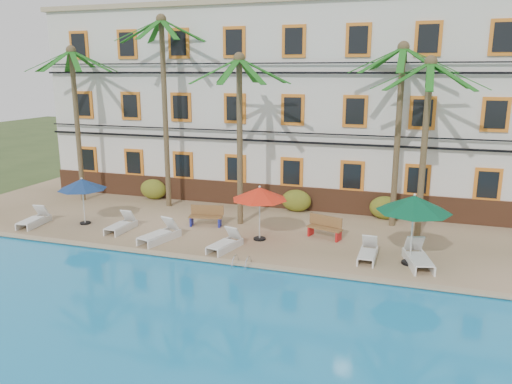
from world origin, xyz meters
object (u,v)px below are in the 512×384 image
(bench_left, at_px, (206,216))
(umbrella_blue, at_px, (82,184))
(palm_c, at_px, (240,116))
(palm_d, at_px, (399,110))
(bench_right, at_px, (326,227))
(umbrella_red, at_px, (260,194))
(palm_a, at_px, (75,103))
(lounger_b, at_px, (121,225))
(lounger_e, at_px, (368,252))
(lounger_c, at_px, (160,234))
(umbrella_green, at_px, (414,204))
(palm_e, at_px, (426,122))
(lounger_d, at_px, (225,243))
(lounger_a, at_px, (34,219))
(lounger_f, at_px, (418,257))
(palm_b, at_px, (164,88))
(pool_ladder, at_px, (242,265))

(bench_left, bearing_deg, umbrella_blue, -164.67)
(palm_c, relative_size, umbrella_blue, 3.50)
(palm_d, xyz_separation_m, bench_right, (-2.57, -2.64, -4.72))
(palm_d, relative_size, umbrella_red, 3.49)
(palm_a, bearing_deg, bench_left, -15.07)
(umbrella_red, bearing_deg, lounger_b, -173.17)
(palm_c, height_order, lounger_e, palm_c)
(lounger_e, bearing_deg, palm_d, 82.39)
(umbrella_blue, xyz_separation_m, lounger_c, (4.44, -1.05, -1.55))
(umbrella_red, bearing_deg, umbrella_green, -8.33)
(palm_e, distance_m, lounger_d, 9.36)
(umbrella_green, height_order, lounger_a, umbrella_green)
(palm_e, height_order, bench_left, palm_e)
(palm_a, relative_size, lounger_f, 3.83)
(palm_e, distance_m, lounger_b, 13.55)
(palm_b, bearing_deg, bench_right, -16.42)
(palm_a, distance_m, palm_b, 5.10)
(palm_d, distance_m, umbrella_red, 7.12)
(umbrella_blue, bearing_deg, palm_b, 61.55)
(lounger_f, bearing_deg, umbrella_blue, 177.82)
(palm_c, height_order, lounger_b, palm_c)
(umbrella_blue, bearing_deg, lounger_a, -156.45)
(lounger_f, bearing_deg, palm_d, 103.98)
(pool_ladder, bearing_deg, palm_c, 110.34)
(palm_b, height_order, bench_left, palm_b)
(palm_c, distance_m, lounger_f, 9.50)
(palm_c, height_order, lounger_d, palm_c)
(lounger_d, height_order, lounger_f, lounger_f)
(palm_a, bearing_deg, palm_d, 1.44)
(umbrella_red, relative_size, bench_right, 1.47)
(lounger_c, bearing_deg, palm_b, 114.01)
(palm_d, bearing_deg, bench_left, -161.87)
(lounger_f, bearing_deg, lounger_b, 179.14)
(palm_c, bearing_deg, umbrella_blue, -161.61)
(lounger_f, bearing_deg, pool_ladder, -161.73)
(palm_d, bearing_deg, palm_e, -50.17)
(palm_b, distance_m, umbrella_green, 13.48)
(lounger_e, bearing_deg, lounger_d, -172.78)
(palm_b, distance_m, lounger_b, 7.22)
(lounger_f, height_order, bench_left, lounger_f)
(lounger_b, relative_size, lounger_d, 0.96)
(lounger_b, distance_m, bench_left, 3.72)
(bench_left, relative_size, pool_ladder, 2.10)
(lounger_d, distance_m, lounger_f, 7.23)
(palm_b, xyz_separation_m, lounger_e, (10.63, -4.52, -5.74))
(palm_e, height_order, umbrella_blue, palm_e)
(lounger_f, xyz_separation_m, pool_ladder, (-6.03, -1.99, -0.31))
(umbrella_blue, bearing_deg, lounger_b, -9.64)
(palm_d, bearing_deg, lounger_a, -162.09)
(lounger_a, xyz_separation_m, lounger_b, (4.22, 0.53, -0.01))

